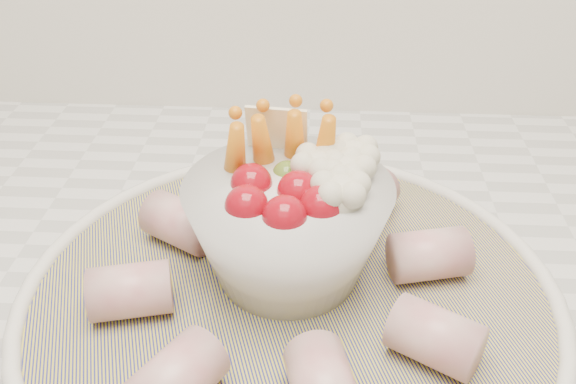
{
  "coord_description": "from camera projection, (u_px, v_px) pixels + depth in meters",
  "views": [
    {
      "loc": [
        0.18,
        1.08,
        1.24
      ],
      "look_at": [
        0.16,
        1.44,
        1.01
      ],
      "focal_mm": 40.0,
      "sensor_mm": 36.0,
      "label": 1
    }
  ],
  "objects": [
    {
      "name": "serving_platter",
      "position": [
        290.0,
        296.0,
        0.46
      ],
      "size": [
        0.49,
        0.49,
        0.02
      ],
      "color": "navy",
      "rests_on": "kitchen_counter"
    },
    {
      "name": "veggie_bowl",
      "position": [
        290.0,
        221.0,
        0.45
      ],
      "size": [
        0.15,
        0.15,
        0.12
      ],
      "color": "silver",
      "rests_on": "serving_platter"
    },
    {
      "name": "cured_meat_rolls",
      "position": [
        288.0,
        271.0,
        0.45
      ],
      "size": [
        0.27,
        0.27,
        0.04
      ],
      "color": "#B3525A",
      "rests_on": "serving_platter"
    }
  ]
}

